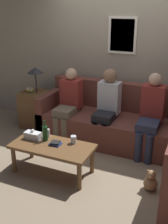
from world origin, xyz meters
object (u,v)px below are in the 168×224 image
person_middle (107,104)px  teddy_bear (151,181)px  coffee_table (52,149)px  wine_bottle (45,133)px  couch_main (111,122)px  drinking_glass (74,140)px  person_right (151,112)px  person_left (68,101)px

person_middle → teddy_bear: person_middle is taller
coffee_table → person_middle: person_middle is taller
wine_bottle → person_middle: person_middle is taller
couch_main → coffee_table: 1.34m
coffee_table → drinking_glass: 0.31m
coffee_table → person_middle: (0.38, 1.12, 0.33)m
coffee_table → drinking_glass: drinking_glass is taller
person_right → teddy_bear: 1.12m
person_left → person_middle: bearing=3.8°
person_left → drinking_glass: bearing=-59.6°
person_left → teddy_bear: person_left is taller
teddy_bear → person_middle: bearing=133.9°
couch_main → coffee_table: size_ratio=2.10×
couch_main → coffee_table: (-0.40, -1.28, 0.04)m
couch_main → drinking_glass: (-0.16, -1.11, 0.15)m
person_middle → couch_main: bearing=82.3°
person_right → coffee_table: bearing=-134.9°
teddy_bear → wine_bottle: bearing=-177.5°
drinking_glass → teddy_bear: drinking_glass is taller
coffee_table → person_middle: 1.23m
coffee_table → person_right: bearing=45.1°
drinking_glass → person_left: 1.07m
teddy_bear → drinking_glass: bearing=179.0°
drinking_glass → wine_bottle: bearing=-168.0°
couch_main → teddy_bear: 1.47m
person_left → couch_main: bearing=16.0°
couch_main → wine_bottle: couch_main is taller
wine_bottle → drinking_glass: wine_bottle is taller
drinking_glass → person_right: size_ratio=0.09×
wine_bottle → person_middle: 1.18m
person_left → person_right: 1.38m
couch_main → person_left: 0.79m
coffee_table → person_left: (-0.30, 1.08, 0.29)m
person_left → person_middle: (0.67, 0.05, 0.04)m
drinking_glass → person_middle: bearing=81.8°
wine_bottle → person_right: bearing=39.1°
couch_main → person_right: size_ratio=1.87×
couch_main → teddy_bear: couch_main is taller
drinking_glass → person_right: 1.27m
coffee_table → person_right: person_right is taller
person_right → person_middle: bearing=177.1°
person_middle → teddy_bear: size_ratio=4.49×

